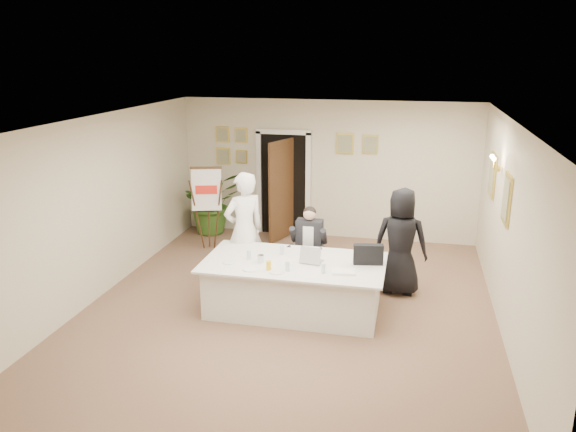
% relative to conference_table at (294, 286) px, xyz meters
% --- Properties ---
extents(floor, '(7.00, 7.00, 0.00)m').
position_rel_conference_table_xyz_m(floor, '(-0.08, 0.10, -0.39)').
color(floor, brown).
rests_on(floor, ground).
extents(ceiling, '(6.00, 7.00, 0.02)m').
position_rel_conference_table_xyz_m(ceiling, '(-0.08, 0.10, 2.41)').
color(ceiling, white).
rests_on(ceiling, wall_back).
extents(wall_back, '(6.00, 0.10, 2.80)m').
position_rel_conference_table_xyz_m(wall_back, '(-0.08, 3.60, 1.01)').
color(wall_back, beige).
rests_on(wall_back, floor).
extents(wall_front, '(6.00, 0.10, 2.80)m').
position_rel_conference_table_xyz_m(wall_front, '(-0.08, -3.40, 1.01)').
color(wall_front, beige).
rests_on(wall_front, floor).
extents(wall_left, '(0.10, 7.00, 2.80)m').
position_rel_conference_table_xyz_m(wall_left, '(-3.08, 0.10, 1.01)').
color(wall_left, beige).
rests_on(wall_left, floor).
extents(wall_right, '(0.10, 7.00, 2.80)m').
position_rel_conference_table_xyz_m(wall_right, '(2.92, 0.10, 1.01)').
color(wall_right, beige).
rests_on(wall_right, floor).
extents(doorway, '(1.14, 0.86, 2.20)m').
position_rel_conference_table_xyz_m(doorway, '(-0.96, 3.43, 0.65)').
color(doorway, black).
rests_on(doorway, floor).
extents(pictures_back_wall, '(3.40, 0.06, 0.80)m').
position_rel_conference_table_xyz_m(pictures_back_wall, '(-0.88, 3.57, 1.46)').
color(pictures_back_wall, gold).
rests_on(pictures_back_wall, wall_back).
extents(pictures_right_wall, '(0.06, 2.20, 0.80)m').
position_rel_conference_table_xyz_m(pictures_right_wall, '(2.89, 1.30, 1.36)').
color(pictures_right_wall, gold).
rests_on(pictures_right_wall, wall_right).
extents(wall_sconce, '(0.20, 0.30, 0.24)m').
position_rel_conference_table_xyz_m(wall_sconce, '(2.82, 1.30, 1.71)').
color(wall_sconce, gold).
rests_on(wall_sconce, wall_right).
extents(conference_table, '(2.63, 1.41, 0.78)m').
position_rel_conference_table_xyz_m(conference_table, '(0.00, 0.00, 0.00)').
color(conference_table, white).
rests_on(conference_table, floor).
extents(seated_man, '(0.59, 0.62, 1.34)m').
position_rel_conference_table_xyz_m(seated_man, '(0.04, 0.99, 0.28)').
color(seated_man, black).
rests_on(seated_man, floor).
extents(flip_chart, '(0.58, 0.43, 1.61)m').
position_rel_conference_table_xyz_m(flip_chart, '(-2.18, 2.28, 0.35)').
color(flip_chart, '#391F12').
rests_on(flip_chart, floor).
extents(standing_man, '(0.81, 0.81, 1.90)m').
position_rel_conference_table_xyz_m(standing_man, '(-0.98, 0.76, 0.56)').
color(standing_man, white).
rests_on(standing_man, floor).
extents(standing_woman, '(0.88, 0.61, 1.71)m').
position_rel_conference_table_xyz_m(standing_woman, '(1.49, 1.00, 0.46)').
color(standing_woman, black).
rests_on(standing_woman, floor).
extents(potted_palm, '(1.56, 1.51, 1.32)m').
position_rel_conference_table_xyz_m(potted_palm, '(-2.47, 3.30, 0.27)').
color(potted_palm, '#325E1F').
rests_on(potted_palm, floor).
extents(laptop, '(0.36, 0.38, 0.28)m').
position_rel_conference_table_xyz_m(laptop, '(0.25, 0.05, 0.52)').
color(laptop, '#B7BABC').
rests_on(laptop, conference_table).
extents(laptop_bag, '(0.44, 0.19, 0.30)m').
position_rel_conference_table_xyz_m(laptop_bag, '(1.06, 0.13, 0.53)').
color(laptop_bag, black).
rests_on(laptop_bag, conference_table).
extents(paper_stack, '(0.35, 0.27, 0.03)m').
position_rel_conference_table_xyz_m(paper_stack, '(0.76, -0.27, 0.40)').
color(paper_stack, white).
rests_on(paper_stack, conference_table).
extents(plate_left, '(0.25, 0.25, 0.01)m').
position_rel_conference_table_xyz_m(plate_left, '(-0.90, -0.24, 0.39)').
color(plate_left, white).
rests_on(plate_left, conference_table).
extents(plate_mid, '(0.29, 0.29, 0.01)m').
position_rel_conference_table_xyz_m(plate_mid, '(-0.53, -0.44, 0.39)').
color(plate_mid, white).
rests_on(plate_mid, conference_table).
extents(plate_near, '(0.23, 0.23, 0.01)m').
position_rel_conference_table_xyz_m(plate_near, '(-0.14, -0.47, 0.39)').
color(plate_near, white).
rests_on(plate_near, conference_table).
extents(glass_a, '(0.08, 0.08, 0.14)m').
position_rel_conference_table_xyz_m(glass_a, '(-0.66, -0.05, 0.45)').
color(glass_a, silver).
rests_on(glass_a, conference_table).
extents(glass_b, '(0.08, 0.08, 0.14)m').
position_rel_conference_table_xyz_m(glass_b, '(-0.01, -0.37, 0.45)').
color(glass_b, silver).
rests_on(glass_b, conference_table).
extents(glass_c, '(0.06, 0.06, 0.14)m').
position_rel_conference_table_xyz_m(glass_c, '(0.49, -0.35, 0.45)').
color(glass_c, silver).
rests_on(glass_c, conference_table).
extents(glass_d, '(0.08, 0.08, 0.14)m').
position_rel_conference_table_xyz_m(glass_d, '(-0.24, 0.25, 0.45)').
color(glass_d, silver).
rests_on(glass_d, conference_table).
extents(oj_glass, '(0.08, 0.08, 0.13)m').
position_rel_conference_table_xyz_m(oj_glass, '(-0.28, -0.40, 0.45)').
color(oj_glass, yellow).
rests_on(oj_glass, conference_table).
extents(steel_jug, '(0.10, 0.10, 0.11)m').
position_rel_conference_table_xyz_m(steel_jug, '(-0.46, -0.14, 0.44)').
color(steel_jug, silver).
rests_on(steel_jug, conference_table).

